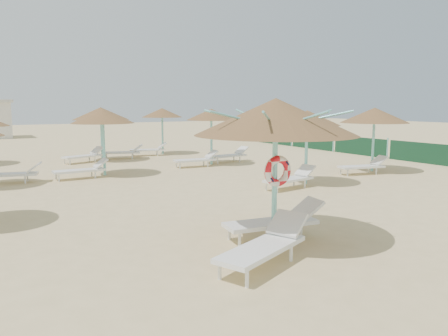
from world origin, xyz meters
TOP-DOWN VIEW (x-y plane):
  - ground at (0.00, 0.00)m, footprint 120.00×120.00m
  - main_palapa at (0.29, -0.31)m, footprint 3.32×3.32m
  - lounger_main_a at (-0.66, -1.36)m, footprint 2.28×1.46m
  - lounger_main_b at (0.48, -0.16)m, footprint 2.24×0.94m
  - palapa_field at (1.29, 10.41)m, footprint 18.81×14.47m
  - windbreak_fence at (14.00, 9.96)m, footprint 0.08×19.84m

SIDE VIEW (x-z plane):
  - ground at x=0.00m, z-range 0.00..0.00m
  - lounger_main_b at x=0.48m, z-range -0.02..0.77m
  - lounger_main_a at x=-0.66m, z-range -0.02..0.78m
  - windbreak_fence at x=14.00m, z-range -0.05..1.05m
  - palapa_field at x=1.29m, z-range 0.93..3.65m
  - main_palapa at x=0.29m, z-range 1.10..4.08m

